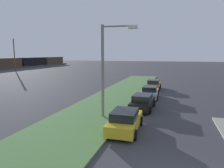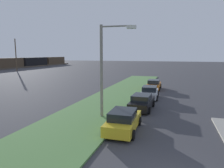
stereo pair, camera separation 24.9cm
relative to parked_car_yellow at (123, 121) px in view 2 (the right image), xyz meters
name	(u,v)px [view 2 (the right image)]	position (x,y,z in m)	size (l,w,h in m)	color
grass_median	(98,109)	(4.57, 3.68, -0.66)	(60.00, 6.00, 0.12)	#517F42
parked_car_yellow	(123,121)	(0.00, 0.00, 0.00)	(4.34, 2.09, 1.47)	gold
parked_car_black	(142,102)	(5.80, -0.32, 0.00)	(4.36, 2.14, 1.47)	black
parked_car_silver	(150,92)	(11.05, -0.40, 0.00)	(4.36, 2.14, 1.47)	#B2B5BA
parked_car_orange	(154,85)	(17.43, -0.22, 0.00)	(4.31, 2.04, 1.47)	orange
streetlight	(106,65)	(2.40, 2.10, 3.67)	(0.50, 2.88, 7.50)	gray
distant_utility_pole	(16,55)	(38.71, 44.58, 4.28)	(0.30, 0.30, 10.00)	brown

